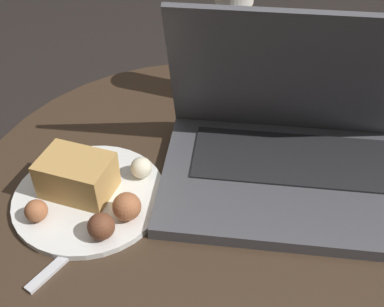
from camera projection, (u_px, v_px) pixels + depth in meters
table at (204, 244)px, 0.74m from camera, size 0.67×0.67×0.53m
napkin at (80, 186)px, 0.63m from camera, size 0.17×0.13×0.00m
laptop at (295, 146)px, 0.62m from camera, size 0.39×0.29×0.24m
beer_glass at (231, 47)px, 0.73m from camera, size 0.06×0.06×0.20m
snack_plate at (88, 190)px, 0.60m from camera, size 0.20×0.20×0.06m
fork at (88, 237)px, 0.56m from camera, size 0.07×0.16×0.00m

